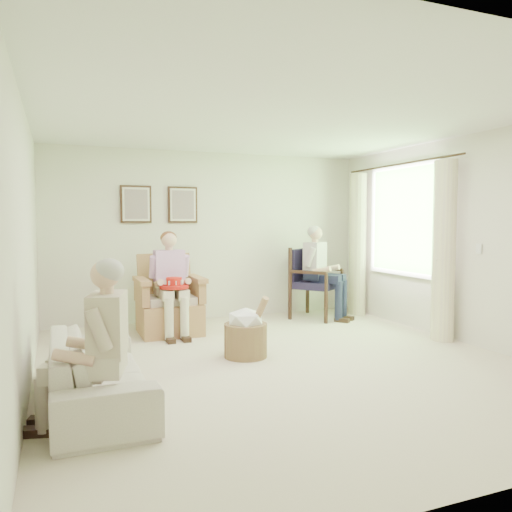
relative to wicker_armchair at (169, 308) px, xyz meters
name	(u,v)px	position (x,y,z in m)	size (l,w,h in m)	color
floor	(285,364)	(0.84, -1.95, -0.34)	(5.50, 5.50, 0.00)	beige
back_wall	(211,236)	(0.84, 0.80, 0.96)	(5.00, 0.04, 2.60)	silver
front_wall	(500,264)	(0.84, -4.70, 0.96)	(5.00, 0.04, 2.60)	silver
left_wall	(25,248)	(-1.66, -1.95, 0.96)	(0.04, 5.50, 2.60)	silver
right_wall	(468,240)	(3.34, -1.95, 0.96)	(0.04, 5.50, 2.60)	silver
ceiling	(286,118)	(0.84, -1.95, 2.26)	(5.00, 5.50, 0.02)	white
window	(403,218)	(3.31, -0.75, 1.24)	(0.13, 2.50, 1.63)	#2D6B23
curtain_left	(444,251)	(3.17, -1.73, 0.81)	(0.34, 0.34, 2.30)	beige
curtain_right	(358,245)	(3.17, 0.23, 0.81)	(0.34, 0.34, 2.30)	beige
framed_print_left	(136,204)	(-0.31, 0.76, 1.44)	(0.45, 0.05, 0.55)	#382114
framed_print_right	(183,205)	(0.39, 0.76, 1.44)	(0.45, 0.05, 0.55)	#382114
wicker_armchair	(169,308)	(0.00, 0.00, 0.00)	(0.84, 0.84, 1.08)	tan
wood_armchair	(313,280)	(2.39, 0.29, 0.26)	(0.71, 0.66, 1.09)	black
sofa	(98,371)	(-1.11, -2.42, -0.06)	(0.74, 1.90, 0.56)	beige
person_wicker	(171,276)	(0.00, -0.14, 0.46)	(0.40, 0.62, 1.37)	beige
person_dark	(319,265)	(2.39, 0.11, 0.51)	(0.40, 0.63, 1.43)	#191E38
person_sofa	(103,337)	(-1.11, -2.98, 0.35)	(0.42, 0.63, 1.23)	#C0AF9A
red_hat	(174,284)	(0.00, -0.35, 0.37)	(0.37, 0.37, 0.14)	red
hatbox	(246,332)	(0.55, -1.53, -0.06)	(0.50, 0.50, 0.72)	tan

